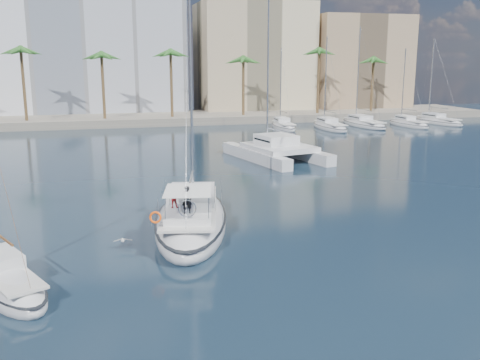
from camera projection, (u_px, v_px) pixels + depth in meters
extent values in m
plane|color=black|center=(223.00, 244.00, 29.28)|extent=(160.00, 160.00, 0.00)
cube|color=gray|center=(138.00, 119.00, 86.70)|extent=(120.00, 14.00, 1.20)
cube|color=white|center=(59.00, 36.00, 92.10)|extent=(42.00, 16.00, 28.00)
cube|color=beige|center=(253.00, 60.00, 98.62)|extent=(20.00, 14.00, 20.00)
cube|color=tan|center=(357.00, 65.00, 101.95)|extent=(18.00, 12.00, 18.00)
cylinder|color=brown|center=(139.00, 91.00, 81.91)|extent=(0.44, 0.44, 10.50)
sphere|color=#2F6826|center=(138.00, 56.00, 80.76)|extent=(3.60, 3.60, 3.60)
cylinder|color=brown|center=(342.00, 88.00, 90.39)|extent=(0.44, 0.44, 10.50)
sphere|color=#2F6826|center=(344.00, 56.00, 89.24)|extent=(3.60, 3.60, 3.60)
ellipsoid|color=silver|center=(191.00, 222.00, 31.97)|extent=(6.81, 13.57, 2.70)
ellipsoid|color=black|center=(191.00, 216.00, 31.89)|extent=(6.88, 13.70, 0.18)
cube|color=silver|center=(191.00, 206.00, 31.51)|extent=(4.95, 10.15, 0.12)
cube|color=silver|center=(192.00, 194.00, 32.89)|extent=(3.62, 4.74, 0.60)
cube|color=black|center=(192.00, 194.00, 32.89)|extent=(3.54, 4.26, 0.14)
cylinder|color=#B7BABF|center=(190.00, 58.00, 32.56)|extent=(0.15, 0.15, 17.03)
cylinder|color=#B7BABF|center=(191.00, 179.00, 31.53)|extent=(1.23, 5.15, 0.11)
cube|color=silver|center=(189.00, 214.00, 29.02)|extent=(3.10, 3.70, 0.36)
cube|color=white|center=(188.00, 190.00, 28.60)|extent=(3.10, 3.70, 0.04)
torus|color=silver|center=(187.00, 209.00, 27.66)|extent=(0.95, 0.26, 0.96)
torus|color=#FB530D|center=(155.00, 217.00, 27.17)|extent=(0.66, 0.33, 0.64)
imported|color=black|center=(187.00, 200.00, 28.38)|extent=(0.58, 0.41, 1.52)
imported|color=maroon|center=(174.00, 198.00, 29.56)|extent=(0.66, 0.58, 1.15)
ellipsoid|color=silver|center=(6.00, 285.00, 23.25)|extent=(5.35, 7.67, 1.74)
ellipsoid|color=black|center=(6.00, 280.00, 23.20)|extent=(5.40, 7.75, 0.18)
cube|color=silver|center=(6.00, 272.00, 23.00)|extent=(3.93, 5.71, 0.12)
cylinder|color=brown|center=(1.00, 236.00, 22.82)|extent=(1.42, 2.73, 0.11)
cube|color=silver|center=(255.00, 156.00, 53.34)|extent=(3.82, 12.13, 1.10)
cube|color=silver|center=(296.00, 152.00, 55.53)|extent=(3.82, 12.13, 1.10)
cube|color=silver|center=(279.00, 147.00, 53.74)|extent=(6.80, 7.72, 0.50)
cube|color=silver|center=(276.00, 140.00, 54.12)|extent=(4.06, 4.29, 1.00)
cube|color=black|center=(276.00, 139.00, 54.11)|extent=(3.97, 3.82, 0.18)
cylinder|color=#B7BABF|center=(268.00, 63.00, 54.04)|extent=(0.18, 0.18, 16.21)
ellipsoid|color=silver|center=(123.00, 240.00, 28.48)|extent=(0.20, 0.39, 0.19)
sphere|color=silver|center=(122.00, 239.00, 28.65)|extent=(0.10, 0.10, 0.10)
cube|color=gray|center=(117.00, 240.00, 28.40)|extent=(0.45, 0.16, 0.11)
cube|color=gray|center=(128.00, 239.00, 28.54)|extent=(0.45, 0.16, 0.11)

